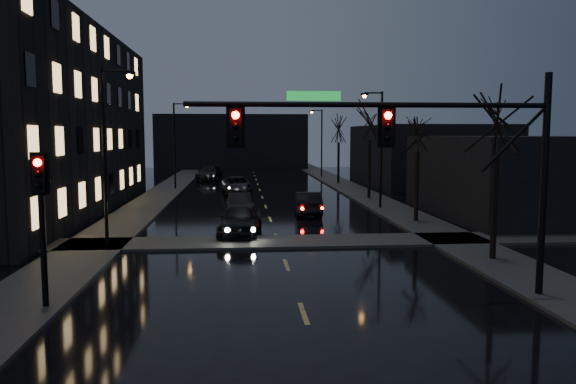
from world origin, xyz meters
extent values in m
cube|color=#2D2D2B|center=(-8.50, 35.00, 0.06)|extent=(3.00, 140.00, 0.12)
cube|color=#2D2D2B|center=(8.50, 35.00, 0.06)|extent=(3.00, 140.00, 0.12)
cube|color=#2D2D2B|center=(0.00, 18.50, 0.06)|extent=(40.00, 3.00, 0.12)
cube|color=black|center=(-16.50, 30.00, 6.00)|extent=(12.00, 30.00, 12.00)
cube|color=black|center=(15.50, 26.00, 2.50)|extent=(10.00, 14.00, 5.00)
cube|color=black|center=(17.00, 48.00, 3.00)|extent=(12.00, 18.00, 6.00)
cube|color=black|center=(-3.00, 78.00, 4.00)|extent=(22.00, 10.00, 8.00)
cylinder|color=black|center=(7.60, 9.00, 3.50)|extent=(0.22, 0.22, 7.00)
cylinder|color=black|center=(2.10, 9.00, 6.00)|extent=(11.00, 0.16, 0.16)
cylinder|color=black|center=(6.60, 9.00, 5.00)|extent=(2.05, 0.10, 2.05)
cube|color=#0C591E|center=(0.40, 9.00, 6.25)|extent=(1.60, 0.04, 0.28)
cube|color=black|center=(-1.90, 9.00, 5.35)|extent=(0.35, 0.28, 1.05)
sphere|color=#FF0705|center=(-1.90, 8.84, 5.68)|extent=(0.22, 0.22, 0.22)
cube|color=black|center=(2.60, 9.00, 5.35)|extent=(0.35, 0.28, 1.05)
sphere|color=#FF0705|center=(2.60, 8.84, 5.68)|extent=(0.22, 0.22, 0.22)
cylinder|color=black|center=(-7.50, 9.00, 2.20)|extent=(0.18, 0.18, 4.40)
cube|color=black|center=(-7.50, 9.00, 4.00)|extent=(0.35, 0.28, 1.05)
sphere|color=#FF0705|center=(-7.50, 8.84, 4.33)|extent=(0.22, 0.22, 0.22)
cylinder|color=black|center=(8.40, 14.00, 2.20)|extent=(0.24, 0.24, 4.40)
cylinder|color=black|center=(8.40, 24.00, 2.06)|extent=(0.24, 0.24, 4.12)
cylinder|color=black|center=(8.40, 36.00, 2.34)|extent=(0.24, 0.24, 4.68)
cylinder|color=black|center=(8.40, 50.00, 2.15)|extent=(0.24, 0.24, 4.29)
cylinder|color=black|center=(-7.80, 18.00, 4.00)|extent=(0.16, 0.16, 8.00)
cylinder|color=black|center=(-7.20, 18.00, 7.90)|extent=(1.20, 0.10, 0.10)
cube|color=black|center=(-6.60, 18.00, 7.80)|extent=(0.50, 0.25, 0.15)
sphere|color=orange|center=(-6.60, 18.00, 7.70)|extent=(0.28, 0.28, 0.28)
cylinder|color=black|center=(-7.80, 45.00, 4.00)|extent=(0.16, 0.16, 8.00)
cylinder|color=black|center=(-7.20, 45.00, 7.90)|extent=(1.20, 0.10, 0.10)
cube|color=black|center=(-6.60, 45.00, 7.80)|extent=(0.50, 0.25, 0.15)
sphere|color=orange|center=(-6.60, 45.00, 7.70)|extent=(0.28, 0.28, 0.28)
cylinder|color=black|center=(7.80, 30.00, 4.00)|extent=(0.16, 0.16, 8.00)
cylinder|color=black|center=(7.20, 30.00, 7.90)|extent=(1.20, 0.10, 0.10)
cube|color=black|center=(6.60, 30.00, 7.80)|extent=(0.50, 0.25, 0.15)
sphere|color=orange|center=(6.60, 30.00, 7.70)|extent=(0.28, 0.28, 0.28)
cylinder|color=black|center=(7.80, 58.00, 4.00)|extent=(0.16, 0.16, 8.00)
cylinder|color=black|center=(7.20, 58.00, 7.90)|extent=(1.20, 0.10, 0.10)
cube|color=black|center=(6.60, 58.00, 7.80)|extent=(0.50, 0.25, 0.15)
sphere|color=orange|center=(6.60, 58.00, 7.70)|extent=(0.28, 0.28, 0.28)
imported|color=black|center=(-1.80, 20.75, 0.83)|extent=(2.52, 5.05, 1.65)
imported|color=black|center=(-1.80, 28.15, 0.67)|extent=(1.68, 4.17, 1.35)
imported|color=black|center=(-2.09, 40.94, 0.74)|extent=(2.81, 5.48, 1.48)
imported|color=black|center=(-5.26, 55.56, 0.82)|extent=(3.07, 5.94, 1.65)
imported|color=black|center=(2.50, 27.70, 0.75)|extent=(1.81, 4.60, 1.49)
camera|label=1|loc=(-1.78, -7.57, 5.13)|focal=35.00mm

